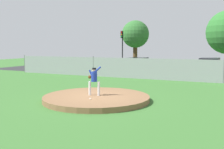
# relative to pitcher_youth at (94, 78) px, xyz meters

# --- Properties ---
(ground_plane) EXTENTS (80.00, 80.00, 0.00)m
(ground_plane) POSITION_rel_pitcher_youth_xyz_m (0.15, 5.99, -1.19)
(ground_plane) COLOR #386B2D
(asphalt_strip) EXTENTS (44.00, 7.00, 0.01)m
(asphalt_strip) POSITION_rel_pitcher_youth_xyz_m (0.15, 14.49, -1.19)
(asphalt_strip) COLOR #2B2B2D
(asphalt_strip) RESTS_ON ground_plane
(pitchers_mound) EXTENTS (5.69, 5.69, 0.27)m
(pitchers_mound) POSITION_rel_pitcher_youth_xyz_m (0.15, -0.01, -1.06)
(pitchers_mound) COLOR brown
(pitchers_mound) RESTS_ON ground_plane
(pitcher_youth) EXTENTS (0.81, 0.32, 1.59)m
(pitcher_youth) POSITION_rel_pitcher_youth_xyz_m (0.00, 0.00, 0.00)
(pitcher_youth) COLOR silver
(pitcher_youth) RESTS_ON pitchers_mound
(baseball) EXTENTS (0.07, 0.07, 0.07)m
(baseball) POSITION_rel_pitcher_youth_xyz_m (0.35, -1.01, -0.88)
(baseball) COLOR white
(baseball) RESTS_ON pitchers_mound
(chainlink_fence) EXTENTS (29.24, 0.07, 1.94)m
(chainlink_fence) POSITION_rel_pitcher_youth_xyz_m (0.15, 9.99, -0.27)
(chainlink_fence) COLOR gray
(chainlink_fence) RESTS_ON ground_plane
(parked_car_charcoal) EXTENTS (1.93, 4.75, 1.70)m
(parked_car_charcoal) POSITION_rel_pitcher_youth_xyz_m (-2.68, 14.18, -0.38)
(parked_car_charcoal) COLOR #232328
(parked_car_charcoal) RESTS_ON ground_plane
(parked_car_burgundy) EXTENTS (1.95, 4.43, 1.78)m
(parked_car_burgundy) POSITION_rel_pitcher_youth_xyz_m (4.53, 14.67, -0.34)
(parked_car_burgundy) COLOR maroon
(parked_car_burgundy) RESTS_ON ground_plane
(traffic_cone_orange) EXTENTS (0.40, 0.40, 0.55)m
(traffic_cone_orange) POSITION_rel_pitcher_youth_xyz_m (-7.78, 11.40, -0.93)
(traffic_cone_orange) COLOR orange
(traffic_cone_orange) RESTS_ON asphalt_strip
(traffic_light_near) EXTENTS (0.28, 0.46, 4.83)m
(traffic_light_near) POSITION_rel_pitcher_youth_xyz_m (-6.53, 19.06, 2.11)
(traffic_light_near) COLOR black
(traffic_light_near) RESTS_ON ground_plane
(tree_leaning_west) EXTENTS (3.69, 3.69, 6.37)m
(tree_leaning_west) POSITION_rel_pitcher_youth_xyz_m (-5.68, 21.62, 3.27)
(tree_leaning_west) COLOR #4C331E
(tree_leaning_west) RESTS_ON ground_plane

